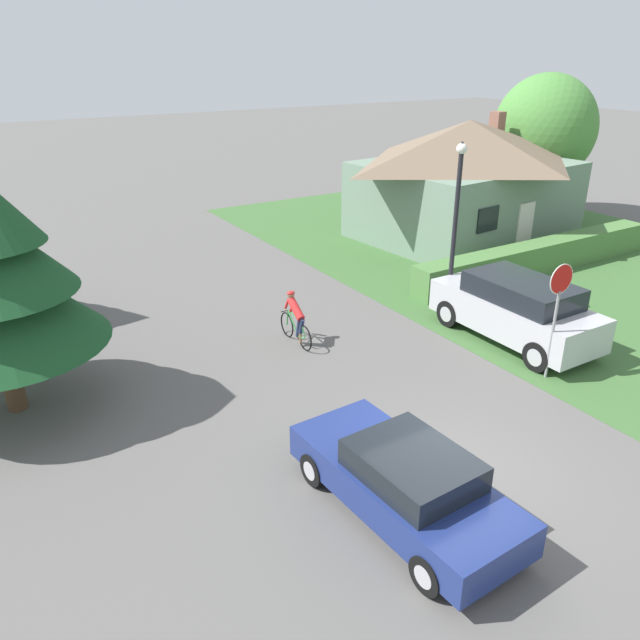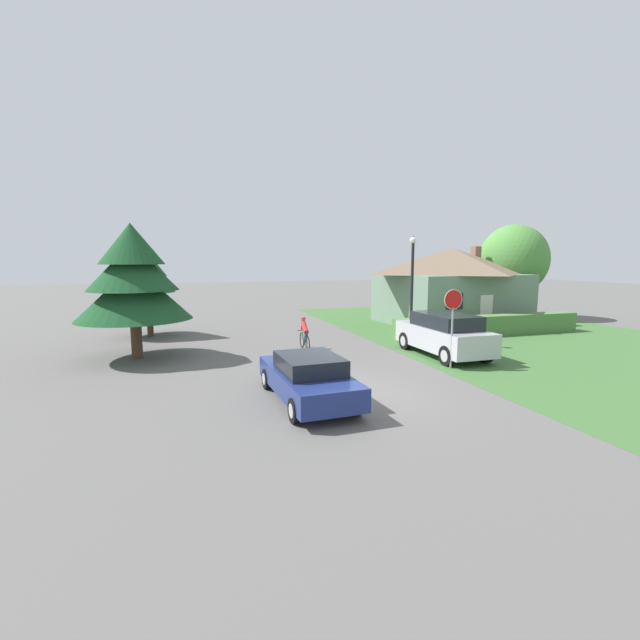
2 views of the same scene
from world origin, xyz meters
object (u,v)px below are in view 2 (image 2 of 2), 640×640
at_px(cottage_house, 451,284).
at_px(conifer_tall_far, 148,284).
at_px(cyclist, 305,334).
at_px(sedan_left_lane, 308,378).
at_px(parked_suv_right, 444,334).
at_px(deciduous_tree_right, 513,260).
at_px(conifer_tall_near, 133,279).
at_px(street_lamp, 412,281).
at_px(stop_sign, 453,313).

relative_size(cottage_house, conifer_tall_far, 1.89).
bearing_deg(cyclist, conifer_tall_far, 51.06).
bearing_deg(sedan_left_lane, cyclist, -17.25).
bearing_deg(sedan_left_lane, parked_suv_right, -63.27).
relative_size(cyclist, parked_suv_right, 0.37).
bearing_deg(deciduous_tree_right, conifer_tall_near, -165.92).
height_order(conifer_tall_near, conifer_tall_far, conifer_tall_near).
bearing_deg(parked_suv_right, cottage_house, -35.68).
bearing_deg(street_lamp, conifer_tall_near, 175.61).
bearing_deg(stop_sign, sedan_left_lane, 20.20).
xyz_separation_m(street_lamp, deciduous_tree_right, (11.71, 6.86, 0.97)).
xyz_separation_m(street_lamp, conifer_tall_near, (-11.96, 0.92, 0.20)).
height_order(stop_sign, deciduous_tree_right, deciduous_tree_right).
bearing_deg(cottage_house, deciduous_tree_right, 3.50).
xyz_separation_m(cottage_house, deciduous_tree_right, (5.47, 0.82, 1.54)).
height_order(stop_sign, conifer_tall_near, conifer_tall_near).
bearing_deg(stop_sign, parked_suv_right, -114.08).
relative_size(cottage_house, sedan_left_lane, 2.08).
height_order(cottage_house, conifer_tall_far, conifer_tall_far).
bearing_deg(conifer_tall_near, sedan_left_lane, -54.52).
distance_m(cyclist, parked_suv_right, 5.97).
xyz_separation_m(street_lamp, conifer_tall_far, (-11.85, 6.30, -0.27)).
distance_m(cottage_house, stop_sign, 12.52).
height_order(street_lamp, conifer_tall_far, street_lamp).
bearing_deg(conifer_tall_far, parked_suv_right, -35.90).
height_order(cottage_house, street_lamp, street_lamp).
relative_size(parked_suv_right, deciduous_tree_right, 0.73).
bearing_deg(sedan_left_lane, conifer_tall_near, 32.87).
bearing_deg(cyclist, cottage_house, -63.02).
bearing_deg(stop_sign, conifer_tall_near, -23.20).
relative_size(sedan_left_lane, parked_suv_right, 0.96).
height_order(sedan_left_lane, conifer_tall_far, conifer_tall_far).
relative_size(cottage_house, deciduous_tree_right, 1.46).
bearing_deg(parked_suv_right, street_lamp, 4.38).
relative_size(stop_sign, conifer_tall_far, 0.59).
height_order(street_lamp, conifer_tall_near, conifer_tall_near).
bearing_deg(cyclist, street_lamp, -95.42).
bearing_deg(street_lamp, cyclist, 173.58).
relative_size(street_lamp, conifer_tall_far, 1.02).
height_order(conifer_tall_near, deciduous_tree_right, deciduous_tree_right).
xyz_separation_m(cyclist, stop_sign, (4.23, -4.90, 1.37)).
relative_size(stop_sign, conifer_tall_near, 0.54).
xyz_separation_m(cottage_house, parked_suv_right, (-6.06, -8.44, -1.55)).
distance_m(parked_suv_right, deciduous_tree_right, 15.11).
bearing_deg(sedan_left_lane, street_lamp, -49.62).
xyz_separation_m(cottage_house, stop_sign, (-7.00, -10.38, -0.39)).
xyz_separation_m(cottage_house, street_lamp, (-6.24, -6.04, 0.57)).
bearing_deg(cyclist, deciduous_tree_right, -68.35).
distance_m(conifer_tall_far, deciduous_tree_right, 23.60).
distance_m(sedan_left_lane, deciduous_tree_right, 22.97).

